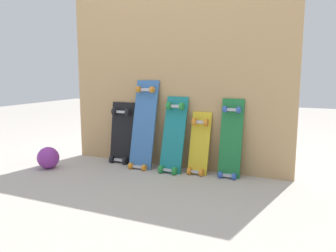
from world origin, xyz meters
name	(u,v)px	position (x,y,z in m)	size (l,w,h in m)	color
ground_plane	(171,168)	(0.00, 0.00, 0.00)	(12.00, 12.00, 0.00)	#B2AAA0
plywood_wall_panel	(175,68)	(0.00, 0.07, 0.88)	(2.06, 0.04, 1.76)	tan
skateboard_black	(122,136)	(-0.51, -0.01, 0.25)	(0.24, 0.16, 0.63)	black
skateboard_blue	(143,128)	(-0.24, -0.06, 0.35)	(0.22, 0.26, 0.84)	#386BAD
skateboard_teal	(173,138)	(0.05, -0.07, 0.29)	(0.20, 0.26, 0.70)	#197A7F
skateboard_yellow	(199,147)	(0.27, -0.04, 0.22)	(0.17, 0.20, 0.58)	gold
skateboard_green	(231,143)	(0.54, -0.02, 0.28)	(0.18, 0.18, 0.70)	#1E7238
rubber_ball	(48,158)	(-0.99, -0.46, 0.10)	(0.19, 0.19, 0.19)	purple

